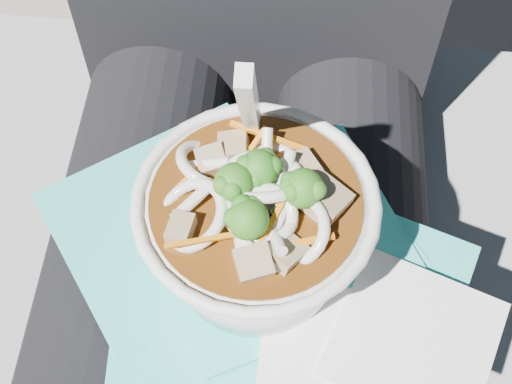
# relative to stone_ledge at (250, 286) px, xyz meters

# --- Properties ---
(stone_ledge) EXTENTS (1.01, 0.53, 0.42)m
(stone_ledge) POSITION_rel_stone_ledge_xyz_m (0.00, 0.00, 0.00)
(stone_ledge) COLOR gray
(stone_ledge) RESTS_ON ground
(lap) EXTENTS (0.34, 0.48, 0.15)m
(lap) POSITION_rel_stone_ledge_xyz_m (0.00, -0.15, 0.29)
(lap) COLOR black
(lap) RESTS_ON stone_ledge
(person_body) EXTENTS (0.34, 0.94, 0.97)m
(person_body) POSITION_rel_stone_ledge_xyz_m (0.00, -0.06, 0.32)
(person_body) COLOR black
(person_body) RESTS_ON ground
(plastic_bag) EXTENTS (0.36, 0.30, 0.02)m
(plastic_bag) POSITION_rel_stone_ledge_xyz_m (0.02, -0.16, 0.37)
(plastic_bag) COLOR #2FC6BC
(plastic_bag) RESTS_ON lap
(napkins) EXTENTS (0.18, 0.16, 0.01)m
(napkins) POSITION_rel_stone_ledge_xyz_m (0.11, -0.22, 0.38)
(napkins) COLOR white
(napkins) RESTS_ON plastic_bag
(udon_bowl) EXTENTS (0.19, 0.19, 0.21)m
(udon_bowl) POSITION_rel_stone_ledge_xyz_m (0.02, -0.15, 0.43)
(udon_bowl) COLOR white
(udon_bowl) RESTS_ON plastic_bag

